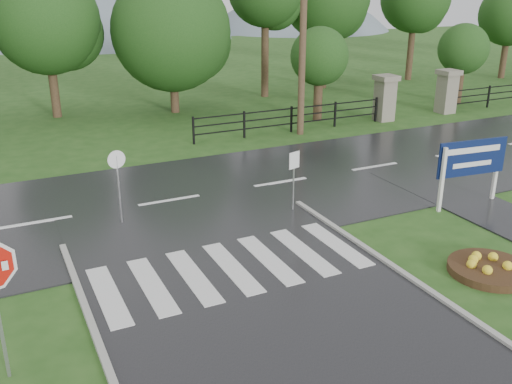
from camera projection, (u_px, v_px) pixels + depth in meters
main_road at (169, 202)px, 18.10m from camera, size 90.00×8.00×0.04m
crosswalk at (232, 267)px, 13.87m from camera, size 6.50×2.80×0.02m
pillar_west at (385, 97)px, 28.03m from camera, size 1.00×1.00×2.24m
pillar_east at (447, 90)px, 29.66m from camera, size 1.00×1.00×2.24m
fence_west at (291, 117)px, 26.06m from camera, size 9.58×0.08×1.20m
hills at (69, 167)px, 71.37m from camera, size 102.00×48.00×48.00m
treeline at (107, 112)px, 30.32m from camera, size 83.20×5.20×10.00m
estate_billboard at (472, 161)px, 17.30m from camera, size 2.41×0.31×2.12m
flower_bed at (490, 268)px, 13.67m from camera, size 1.96×1.96×0.39m
reg_sign_small at (294, 169)px, 16.90m from camera, size 0.40×0.14×1.88m
reg_sign_round at (118, 178)px, 15.95m from camera, size 0.51×0.11×2.22m
utility_pole_east at (303, 31)px, 24.37m from camera, size 1.59×0.30×8.94m
entrance_tree_left at (319, 57)px, 27.43m from camera, size 2.81×2.81×4.54m
entrance_tree_right at (463, 50)px, 31.22m from camera, size 2.74×2.74×4.40m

